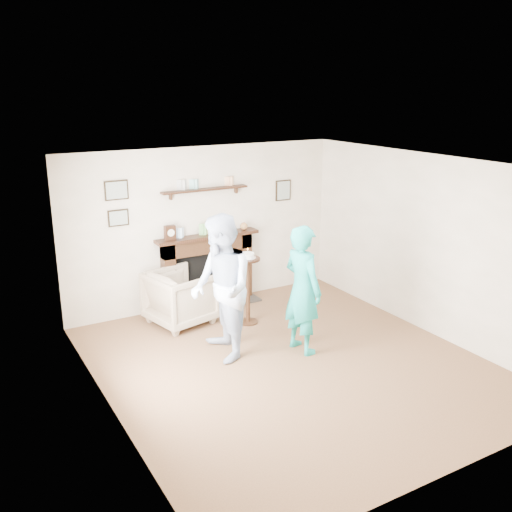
# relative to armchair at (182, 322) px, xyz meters

# --- Properties ---
(ground) EXTENTS (5.00, 5.00, 0.00)m
(ground) POSITION_rel_armchair_xyz_m (0.67, -1.90, 0.00)
(ground) COLOR brown
(ground) RESTS_ON ground
(room_shell) EXTENTS (4.54, 5.02, 2.52)m
(room_shell) POSITION_rel_armchair_xyz_m (0.67, -1.21, 1.62)
(room_shell) COLOR beige
(room_shell) RESTS_ON ground
(armchair) EXTENTS (1.04, 1.02, 0.79)m
(armchair) POSITION_rel_armchair_xyz_m (0.00, 0.00, 0.00)
(armchair) COLOR #BCAC8C
(armchair) RESTS_ON ground
(man) EXTENTS (0.84, 1.01, 1.87)m
(man) POSITION_rel_armchair_xyz_m (0.03, -1.29, 0.00)
(man) COLOR silver
(man) RESTS_ON ground
(woman) EXTENTS (0.48, 0.67, 1.70)m
(woman) POSITION_rel_armchair_xyz_m (1.02, -1.63, 0.00)
(woman) COLOR #1FB29B
(woman) RESTS_ON ground
(pedestal_table) EXTENTS (0.36, 0.36, 1.15)m
(pedestal_table) POSITION_rel_armchair_xyz_m (0.85, -0.49, 0.71)
(pedestal_table) COLOR black
(pedestal_table) RESTS_ON ground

